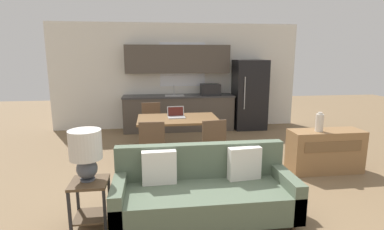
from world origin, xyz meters
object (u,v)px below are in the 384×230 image
(side_table, at_px, (90,196))
(credenza, at_px, (325,151))
(refrigerator, at_px, (249,95))
(vase, at_px, (319,122))
(laptop, at_px, (176,115))
(table_lamp, at_px, (86,150))
(dining_chair_near_right, at_px, (212,143))
(dining_chair_near_left, at_px, (152,145))
(dining_table, at_px, (178,121))
(couch, at_px, (204,192))
(dining_chair_far_left, at_px, (152,122))

(side_table, distance_m, credenza, 3.71)
(refrigerator, xyz_separation_m, side_table, (-3.22, -4.24, -0.53))
(credenza, bearing_deg, side_table, -161.62)
(vase, bearing_deg, credenza, 11.77)
(side_table, relative_size, laptop, 1.62)
(table_lamp, distance_m, dining_chair_near_right, 2.22)
(dining_chair_near_left, bearing_deg, dining_table, -118.75)
(side_table, bearing_deg, vase, 18.68)
(refrigerator, height_order, side_table, refrigerator)
(side_table, xyz_separation_m, vase, (3.36, 1.14, 0.49))
(dining_chair_near_left, bearing_deg, couch, 114.22)
(dining_chair_near_left, bearing_deg, side_table, 66.24)
(dining_chair_near_right, bearing_deg, laptop, -68.12)
(side_table, bearing_deg, dining_chair_far_left, 77.51)
(couch, relative_size, credenza, 1.72)
(couch, distance_m, credenza, 2.52)
(refrigerator, relative_size, dining_chair_far_left, 1.99)
(couch, distance_m, vase, 2.42)
(side_table, xyz_separation_m, dining_chair_near_left, (0.70, 1.44, 0.13))
(laptop, bearing_deg, dining_table, -77.19)
(side_table, height_order, credenza, credenza)
(dining_table, height_order, couch, couch)
(couch, height_order, credenza, couch)
(dining_table, distance_m, vase, 2.45)
(dining_table, relative_size, vase, 4.78)
(table_lamp, relative_size, dining_chair_near_right, 0.64)
(dining_table, bearing_deg, dining_chair_near_left, -120.80)
(dining_chair_far_left, bearing_deg, vase, -43.59)
(credenza, bearing_deg, dining_chair_far_left, 145.34)
(dining_table, height_order, credenza, dining_table)
(dining_chair_far_left, bearing_deg, side_table, -109.34)
(dining_table, bearing_deg, dining_chair_far_left, 119.01)
(table_lamp, bearing_deg, couch, -1.73)
(table_lamp, bearing_deg, dining_chair_far_left, 77.02)
(vase, height_order, dining_chair_near_left, vase)
(table_lamp, distance_m, dining_chair_near_left, 1.63)
(refrigerator, distance_m, couch, 4.69)
(vase, xyz_separation_m, laptop, (-2.20, 1.20, -0.05))
(refrigerator, bearing_deg, dining_table, -135.70)
(side_table, relative_size, vase, 1.73)
(dining_chair_near_right, bearing_deg, credenza, 164.25)
(credenza, bearing_deg, couch, -152.29)
(dining_table, bearing_deg, vase, -27.06)
(dining_table, height_order, side_table, dining_table)
(dining_table, height_order, dining_chair_near_right, dining_chair_near_right)
(side_table, xyz_separation_m, credenza, (3.52, 1.17, -0.01))
(dining_table, xyz_separation_m, dining_chair_far_left, (-0.49, 0.88, -0.19))
(dining_chair_near_left, distance_m, laptop, 1.04)
(laptop, bearing_deg, side_table, -119.44)
(refrigerator, bearing_deg, couch, -114.45)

